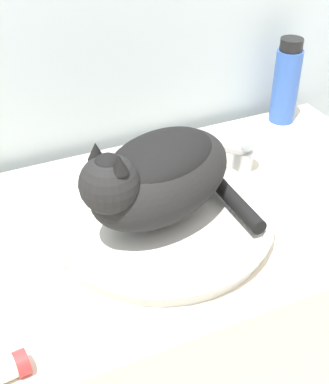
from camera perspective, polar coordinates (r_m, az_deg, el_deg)
wall_back at (r=1.15m, az=-11.04°, el=18.42°), size 8.00×0.05×2.40m
vanity_counter at (r=1.34m, az=-3.15°, el=-18.66°), size 1.25×0.57×0.89m
sink_basin at (r=0.99m, az=-0.31°, el=-2.85°), size 0.42×0.42×0.04m
cat at (r=0.92m, az=-0.75°, el=1.89°), size 0.34×0.28×0.18m
faucet at (r=1.14m, az=8.24°, el=4.91°), size 0.12×0.08×0.11m
shampoo_bottle_tall at (r=1.35m, az=12.84°, el=11.33°), size 0.06×0.06×0.21m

